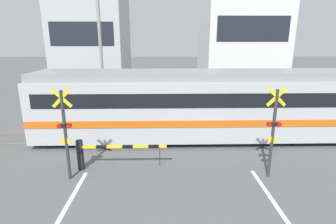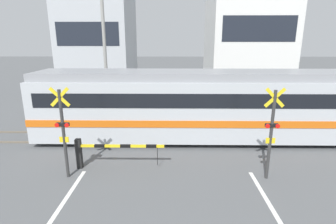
# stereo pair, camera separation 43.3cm
# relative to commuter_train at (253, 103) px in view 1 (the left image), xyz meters

# --- Properties ---
(rail_track_near) EXTENTS (50.00, 0.10, 0.08)m
(rail_track_near) POSITION_rel_commuter_train_xyz_m (-4.19, -0.72, -1.78)
(rail_track_near) COLOR #6B6051
(rail_track_near) RESTS_ON ground_plane
(rail_track_far) EXTENTS (50.00, 0.10, 0.08)m
(rail_track_far) POSITION_rel_commuter_train_xyz_m (-4.19, 0.72, -1.78)
(rail_track_far) COLOR #6B6051
(rail_track_far) RESTS_ON ground_plane
(commuter_train) EXTENTS (21.15, 2.85, 3.40)m
(commuter_train) POSITION_rel_commuter_train_xyz_m (0.00, 0.00, 0.00)
(commuter_train) COLOR #B7BCC1
(commuter_train) RESTS_ON ground_plane
(crossing_barrier_near) EXTENTS (3.39, 0.20, 1.19)m
(crossing_barrier_near) POSITION_rel_commuter_train_xyz_m (-6.81, -3.22, -1.07)
(crossing_barrier_near) COLOR black
(crossing_barrier_near) RESTS_ON ground_plane
(crossing_barrier_far) EXTENTS (3.39, 0.20, 1.19)m
(crossing_barrier_far) POSITION_rel_commuter_train_xyz_m (-1.57, 3.04, -1.07)
(crossing_barrier_far) COLOR black
(crossing_barrier_far) RESTS_ON ground_plane
(crossing_signal_left) EXTENTS (0.68, 0.15, 3.31)m
(crossing_signal_left) POSITION_rel_commuter_train_xyz_m (-7.79, -3.92, 0.01)
(crossing_signal_left) COLOR #333333
(crossing_signal_left) RESTS_ON ground_plane
(crossing_signal_right) EXTENTS (0.68, 0.15, 3.31)m
(crossing_signal_right) POSITION_rel_commuter_train_xyz_m (-0.60, -3.92, 0.01)
(crossing_signal_right) COLOR #333333
(crossing_signal_right) RESTS_ON ground_plane
(pedestrian) EXTENTS (0.38, 0.22, 1.59)m
(pedestrian) POSITION_rel_commuter_train_xyz_m (-2.80, 5.50, -0.91)
(pedestrian) COLOR brown
(pedestrian) RESTS_ON ground_plane
(building_left_of_street) EXTENTS (6.29, 7.37, 9.67)m
(building_left_of_street) POSITION_rel_commuter_train_xyz_m (-11.09, 13.91, 3.02)
(building_left_of_street) COLOR #B2B7BC
(building_left_of_street) RESTS_ON ground_plane
(building_right_of_street) EXTENTS (7.27, 7.37, 10.42)m
(building_right_of_street) POSITION_rel_commuter_train_xyz_m (3.19, 13.91, 3.39)
(building_right_of_street) COLOR white
(building_right_of_street) RESTS_ON ground_plane
(utility_pole_streetside) EXTENTS (0.22, 0.22, 8.94)m
(utility_pole_streetside) POSITION_rel_commuter_train_xyz_m (-8.54, 5.54, 2.66)
(utility_pole_streetside) COLOR gray
(utility_pole_streetside) RESTS_ON ground_plane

